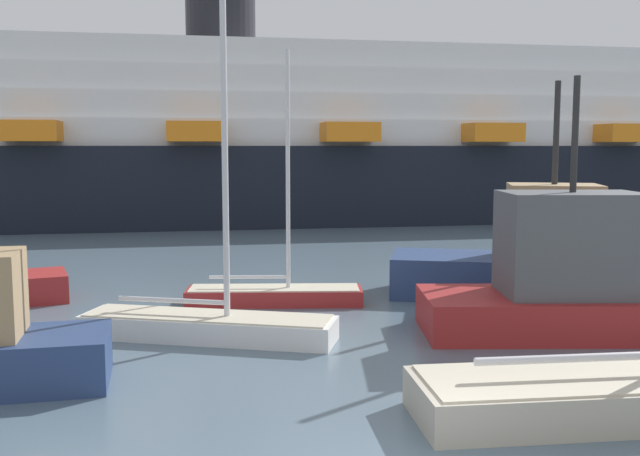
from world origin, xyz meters
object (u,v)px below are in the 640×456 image
at_px(sailboat_6, 275,292).
at_px(fishing_boat_0, 578,282).
at_px(fishing_boat_2, 541,261).
at_px(sailboat_3, 208,317).
at_px(sailboat_0, 630,380).
at_px(cruise_ship, 452,144).

height_order(sailboat_6, fishing_boat_0, sailboat_6).
distance_m(fishing_boat_0, fishing_boat_2, 4.27).
height_order(sailboat_3, fishing_boat_2, sailboat_3).
bearing_deg(fishing_boat_2, sailboat_3, -143.24).
relative_size(fishing_boat_0, fishing_boat_2, 0.89).
distance_m(sailboat_3, fishing_boat_0, 9.13).
relative_size(sailboat_3, sailboat_6, 1.51).
bearing_deg(fishing_boat_2, sailboat_0, -88.24).
bearing_deg(fishing_boat_0, fishing_boat_2, -95.83).
distance_m(sailboat_6, fishing_boat_2, 8.20).
relative_size(sailboat_3, fishing_boat_2, 1.21).
distance_m(sailboat_3, fishing_boat_2, 10.62).
distance_m(sailboat_0, fishing_boat_2, 9.84).
bearing_deg(fishing_boat_2, cruise_ship, 95.71).
distance_m(fishing_boat_2, cruise_ship, 26.73).
relative_size(fishing_boat_2, cruise_ship, 0.11).
height_order(sailboat_6, cruise_ship, cruise_ship).
bearing_deg(cruise_ship, sailboat_3, -120.52).
bearing_deg(sailboat_6, fishing_boat_2, 4.73).
xyz_separation_m(fishing_boat_2, cruise_ship, (4.70, 26.06, 3.68)).
bearing_deg(cruise_ship, fishing_boat_2, -104.65).
xyz_separation_m(sailboat_3, sailboat_6, (1.75, 3.71, -0.17)).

